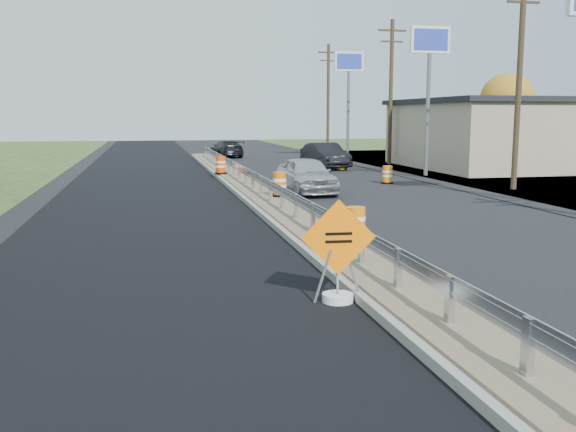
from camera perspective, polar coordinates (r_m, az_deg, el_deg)
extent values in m
plane|color=black|center=(17.26, 2.22, -1.94)|extent=(140.00, 140.00, 0.00)
cube|color=black|center=(26.60, -12.54, 1.70)|extent=(7.20, 120.00, 0.01)
cube|color=gray|center=(24.97, -2.40, 1.65)|extent=(1.60, 55.00, 0.18)
cube|color=brown|center=(24.96, -2.40, 1.91)|extent=(1.25, 55.00, 0.05)
cube|color=silver|center=(8.15, 20.55, -10.80)|extent=(0.10, 0.15, 0.70)
cube|color=silver|center=(9.80, 14.18, -7.17)|extent=(0.10, 0.15, 0.70)
cube|color=silver|center=(11.56, 9.76, -4.57)|extent=(0.10, 0.15, 0.70)
cube|color=silver|center=(13.38, 6.55, -2.64)|extent=(0.10, 0.15, 0.70)
cube|color=silver|center=(15.26, 4.12, -1.18)|extent=(0.10, 0.15, 0.70)
cube|color=silver|center=(17.16, 2.23, -0.04)|extent=(0.10, 0.15, 0.70)
cube|color=silver|center=(19.08, 0.72, 0.88)|extent=(0.10, 0.15, 0.70)
cube|color=silver|center=(21.01, -0.52, 1.62)|extent=(0.10, 0.15, 0.70)
cube|color=silver|center=(22.96, -1.54, 2.24)|extent=(0.10, 0.15, 0.70)
cube|color=silver|center=(24.91, -2.41, 2.76)|extent=(0.10, 0.15, 0.70)
cube|color=silver|center=(26.88, -3.15, 3.21)|extent=(0.10, 0.15, 0.70)
cube|color=silver|center=(28.84, -3.79, 3.59)|extent=(0.10, 0.15, 0.70)
cube|color=silver|center=(30.81, -4.35, 3.93)|extent=(0.10, 0.15, 0.70)
cube|color=silver|center=(32.79, -4.84, 4.22)|extent=(0.10, 0.15, 0.70)
cube|color=silver|center=(34.77, -5.28, 4.48)|extent=(0.10, 0.15, 0.70)
cube|color=silver|center=(36.75, -5.67, 4.71)|extent=(0.10, 0.15, 0.70)
cube|color=silver|center=(38.73, -6.02, 4.92)|extent=(0.10, 0.15, 0.70)
cube|color=silver|center=(40.71, -6.33, 5.11)|extent=(0.10, 0.15, 0.70)
cube|color=silver|center=(42.70, -6.62, 5.28)|extent=(0.10, 0.15, 0.70)
cube|color=silver|center=(44.68, -6.88, 5.43)|extent=(0.10, 0.15, 0.70)
cube|color=silver|center=(46.67, -7.12, 5.58)|extent=(0.10, 0.15, 0.70)
cube|color=silver|center=(48.66, -7.34, 5.71)|extent=(0.10, 0.15, 0.70)
cube|color=silver|center=(25.87, -2.80, 3.43)|extent=(0.04, 46.00, 0.34)
cube|color=silver|center=(25.88, -2.80, 3.26)|extent=(0.06, 46.00, 0.03)
cube|color=silver|center=(25.87, -2.80, 3.61)|extent=(0.06, 46.00, 0.03)
cube|color=tan|center=(44.33, 22.56, 6.63)|extent=(18.00, 12.00, 4.00)
cube|color=black|center=(44.32, 22.73, 9.37)|extent=(18.50, 12.50, 0.30)
cube|color=black|center=(39.93, 11.86, 6.37)|extent=(0.08, 7.20, 2.20)
cylinder|color=slate|center=(35.61, 12.31, 8.96)|extent=(0.22, 0.22, 6.80)
cube|color=white|center=(35.83, 12.51, 15.05)|extent=(2.20, 0.25, 1.40)
cube|color=#263FB2|center=(35.83, 12.51, 15.05)|extent=(1.90, 0.30, 1.10)
cylinder|color=slate|center=(48.69, 5.37, 9.06)|extent=(0.22, 0.22, 6.80)
cube|color=white|center=(48.85, 5.43, 13.52)|extent=(2.20, 0.25, 1.40)
cube|color=#263FB2|center=(48.85, 5.43, 13.52)|extent=(1.90, 0.30, 1.10)
cylinder|color=#473523|center=(29.94, 19.85, 11.18)|extent=(0.26, 0.26, 9.40)
cube|color=#473523|center=(30.28, 20.20, 17.42)|extent=(1.50, 0.10, 0.10)
cylinder|color=#473523|center=(43.39, 9.12, 10.73)|extent=(0.26, 0.26, 9.40)
cube|color=#473523|center=(43.71, 9.26, 15.97)|extent=(1.90, 0.12, 0.12)
cube|color=#473523|center=(43.63, 9.23, 15.06)|extent=(1.50, 0.10, 0.10)
cylinder|color=#473523|center=(57.62, 3.59, 10.35)|extent=(0.26, 0.26, 9.40)
cube|color=#473523|center=(57.86, 3.63, 14.31)|extent=(1.90, 0.12, 0.12)
cube|color=#473523|center=(57.80, 3.62, 13.62)|extent=(1.50, 0.10, 0.10)
cylinder|color=#473523|center=(58.82, 18.76, 6.79)|extent=(0.36, 0.36, 3.08)
sphere|color=gold|center=(58.81, 18.91, 9.72)|extent=(4.62, 4.62, 4.62)
cylinder|color=white|center=(11.38, 4.44, -7.28)|extent=(0.55, 0.55, 0.16)
cube|color=slate|center=(11.20, 3.11, -5.34)|extent=(0.33, 0.06, 0.95)
cube|color=slate|center=(11.35, 5.80, -5.18)|extent=(0.33, 0.06, 0.95)
cube|color=slate|center=(11.32, 4.39, -5.20)|extent=(0.06, 0.25, 0.97)
cube|color=orange|center=(11.13, 4.51, -1.91)|extent=(1.32, 0.13, 1.32)
cube|color=black|center=(11.09, 4.54, -1.58)|extent=(0.47, 0.05, 0.05)
cube|color=black|center=(11.12, 4.53, -2.28)|extent=(0.47, 0.05, 0.05)
cylinder|color=black|center=(15.54, 5.99, -2.19)|extent=(0.58, 0.58, 0.08)
cylinder|color=orange|center=(15.46, 6.01, -0.70)|extent=(0.47, 0.47, 0.82)
cylinder|color=white|center=(15.44, 6.02, -0.20)|extent=(0.48, 0.48, 0.11)
cylinder|color=white|center=(15.48, 6.01, -0.98)|extent=(0.48, 0.48, 0.11)
cylinder|color=black|center=(24.18, -0.76, 1.85)|extent=(0.63, 0.63, 0.08)
cylinder|color=#D96509|center=(24.13, -0.76, 2.88)|extent=(0.50, 0.50, 0.88)
cylinder|color=white|center=(24.12, -0.76, 3.23)|extent=(0.52, 0.52, 0.11)
cylinder|color=white|center=(24.14, -0.76, 2.69)|extent=(0.52, 0.52, 0.11)
cylinder|color=black|center=(33.75, -5.99, 3.81)|extent=(0.63, 0.63, 0.08)
cylinder|color=#DC4809|center=(33.71, -6.00, 4.56)|extent=(0.50, 0.50, 0.88)
cylinder|color=white|center=(33.70, -6.01, 4.81)|extent=(0.52, 0.52, 0.12)
cylinder|color=white|center=(33.72, -6.00, 4.41)|extent=(0.52, 0.52, 0.12)
cylinder|color=black|center=(31.35, 8.80, 2.94)|extent=(0.59, 0.59, 0.08)
cylinder|color=orange|center=(31.31, 8.82, 3.69)|extent=(0.47, 0.47, 0.82)
cylinder|color=white|center=(31.30, 8.83, 3.94)|extent=(0.48, 0.48, 0.11)
cylinder|color=white|center=(31.31, 8.82, 3.54)|extent=(0.48, 0.48, 0.11)
cylinder|color=black|center=(38.46, 4.74, 4.11)|extent=(0.62, 0.62, 0.08)
cylinder|color=orange|center=(38.43, 4.75, 4.75)|extent=(0.49, 0.49, 0.86)
cylinder|color=white|center=(38.42, 4.75, 4.96)|extent=(0.51, 0.51, 0.11)
cylinder|color=white|center=(38.44, 4.75, 4.63)|extent=(0.51, 0.51, 0.11)
cylinder|color=black|center=(48.11, 3.40, 5.09)|extent=(0.67, 0.67, 0.09)
cylinder|color=#E43909|center=(48.09, 3.41, 5.64)|extent=(0.53, 0.53, 0.93)
cylinder|color=white|center=(48.08, 3.41, 5.83)|extent=(0.55, 0.55, 0.12)
cylinder|color=white|center=(48.09, 3.41, 5.54)|extent=(0.55, 0.55, 0.12)
imported|color=silver|center=(27.13, 1.66, 3.67)|extent=(2.02, 4.58, 1.53)
imported|color=black|center=(40.10, 3.31, 5.39)|extent=(2.18, 4.94, 1.58)
imported|color=black|center=(51.08, -5.48, 5.99)|extent=(2.44, 4.81, 1.34)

